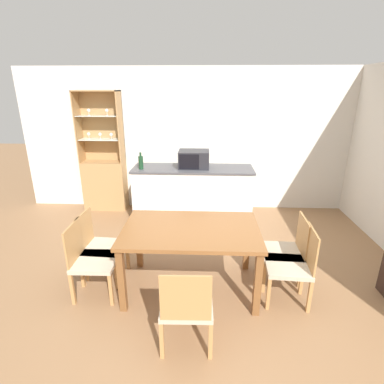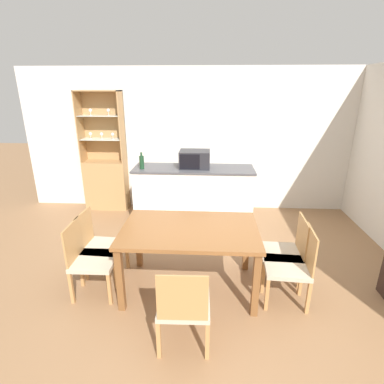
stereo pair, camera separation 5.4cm
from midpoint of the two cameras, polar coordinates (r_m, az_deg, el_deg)
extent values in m
plane|color=#936B47|center=(3.60, 2.18, -18.60)|extent=(18.00, 18.00, 0.00)
cube|color=silver|center=(5.54, 2.60, 9.69)|extent=(6.80, 0.06, 2.55)
cube|color=white|center=(5.05, -0.17, -0.79)|extent=(1.94, 0.59, 0.93)
cube|color=#4C4C51|center=(4.91, -0.18, 4.47)|extent=(1.97, 0.62, 0.03)
cube|color=tan|center=(5.86, -16.43, 1.23)|extent=(0.77, 0.33, 0.92)
cube|color=tan|center=(5.78, -16.96, 11.91)|extent=(0.77, 0.02, 1.24)
cube|color=tan|center=(5.77, -21.06, 11.46)|extent=(0.02, 0.33, 1.24)
cube|color=tan|center=(5.52, -13.74, 11.87)|extent=(0.02, 0.33, 1.24)
cube|color=tan|center=(5.59, -18.14, 17.86)|extent=(0.77, 0.33, 0.02)
cube|color=silver|center=(5.66, -17.27, 9.58)|extent=(0.72, 0.29, 0.01)
cube|color=silver|center=(5.61, -17.69, 13.68)|extent=(0.72, 0.29, 0.01)
cylinder|color=silver|center=(5.74, -19.25, 9.57)|extent=(0.04, 0.04, 0.01)
cylinder|color=silver|center=(5.73, -19.29, 9.87)|extent=(0.01, 0.01, 0.06)
sphere|color=silver|center=(5.72, -19.35, 10.37)|extent=(0.06, 0.06, 0.06)
cylinder|color=silver|center=(5.66, -19.28, 13.63)|extent=(0.04, 0.04, 0.01)
cylinder|color=silver|center=(5.65, -19.31, 13.93)|extent=(0.01, 0.01, 0.06)
sphere|color=silver|center=(5.65, -19.37, 14.45)|extent=(0.06, 0.06, 0.06)
cylinder|color=silver|center=(5.66, -17.30, 9.64)|extent=(0.04, 0.04, 0.01)
cylinder|color=silver|center=(5.65, -17.34, 9.95)|extent=(0.01, 0.01, 0.06)
sphere|color=silver|center=(5.64, -17.39, 10.46)|extent=(0.06, 0.06, 0.06)
cylinder|color=silver|center=(5.57, -16.13, 13.87)|extent=(0.04, 0.04, 0.01)
cylinder|color=silver|center=(5.57, -16.16, 14.18)|extent=(0.01, 0.01, 0.06)
sphere|color=silver|center=(5.56, -16.21, 14.71)|extent=(0.06, 0.06, 0.06)
cylinder|color=silver|center=(5.57, -15.34, 9.68)|extent=(0.04, 0.04, 0.01)
cylinder|color=silver|center=(5.56, -15.37, 9.99)|extent=(0.01, 0.01, 0.06)
sphere|color=silver|center=(5.56, -15.42, 10.51)|extent=(0.06, 0.06, 0.06)
cube|color=brown|center=(3.29, -0.69, -7.24)|extent=(1.49, 0.95, 0.04)
cube|color=brown|center=(3.25, -13.74, -16.09)|extent=(0.07, 0.07, 0.72)
cube|color=brown|center=(3.18, 11.88, -16.85)|extent=(0.07, 0.07, 0.72)
cube|color=brown|center=(3.93, -10.47, -9.15)|extent=(0.07, 0.07, 0.72)
cube|color=brown|center=(3.87, 10.02, -9.60)|extent=(0.07, 0.07, 0.72)
cube|color=#C1B299|center=(2.84, -1.59, -20.47)|extent=(0.47, 0.47, 0.05)
cube|color=#B7844C|center=(2.52, -1.88, -19.59)|extent=(0.42, 0.03, 0.42)
cube|color=#B7844C|center=(3.14, -5.41, -20.87)|extent=(0.04, 0.04, 0.38)
cube|color=#B7844C|center=(3.13, 2.68, -21.02)|extent=(0.04, 0.04, 0.38)
cube|color=#B7844C|center=(2.84, -6.40, -26.26)|extent=(0.04, 0.04, 0.38)
cube|color=#B7844C|center=(2.83, 2.92, -26.48)|extent=(0.04, 0.04, 0.38)
cube|color=#C1B299|center=(3.55, -18.26, -12.47)|extent=(0.46, 0.46, 0.05)
cube|color=#B7844C|center=(3.51, -22.05, -8.90)|extent=(0.02, 0.42, 0.42)
cube|color=#B7844C|center=(3.76, -13.82, -13.80)|extent=(0.04, 0.04, 0.38)
cube|color=#B7844C|center=(3.44, -15.65, -17.52)|extent=(0.04, 0.04, 0.38)
cube|color=#B7844C|center=(3.89, -19.86, -13.28)|extent=(0.04, 0.04, 0.38)
cube|color=#B7844C|center=(3.58, -22.26, -16.75)|extent=(0.04, 0.04, 0.38)
cube|color=#C1B299|center=(3.45, 17.25, -13.38)|extent=(0.48, 0.48, 0.05)
cube|color=#B7844C|center=(3.38, 21.32, -9.97)|extent=(0.05, 0.42, 0.42)
cube|color=#B7844C|center=(3.36, 13.88, -18.31)|extent=(0.04, 0.04, 0.38)
cube|color=#B7844C|center=(3.70, 13.10, -14.40)|extent=(0.04, 0.04, 0.38)
cube|color=#B7844C|center=(3.45, 21.05, -18.12)|extent=(0.04, 0.04, 0.38)
cube|color=#B7844C|center=(3.77, 19.54, -14.34)|extent=(0.04, 0.04, 0.38)
cube|color=#C1B299|center=(3.68, 16.18, -11.00)|extent=(0.47, 0.47, 0.05)
cube|color=#B7844C|center=(3.62, 19.94, -7.75)|extent=(0.03, 0.42, 0.42)
cube|color=#B7844C|center=(3.59, 13.12, -15.60)|extent=(0.04, 0.04, 0.38)
cube|color=#B7844C|center=(3.93, 12.31, -12.14)|extent=(0.04, 0.04, 0.38)
cube|color=#B7844C|center=(3.67, 19.75, -15.42)|extent=(0.04, 0.04, 0.38)
cube|color=#B7844C|center=(4.01, 18.31, -12.08)|extent=(0.04, 0.04, 0.38)
cube|color=#C1B299|center=(3.78, -16.79, -10.24)|extent=(0.48, 0.48, 0.05)
cube|color=#B7844C|center=(3.76, -20.23, -6.79)|extent=(0.04, 0.42, 0.42)
cube|color=#B7844C|center=(3.98, -12.56, -11.71)|extent=(0.04, 0.04, 0.38)
cube|color=#B7844C|center=(3.65, -14.57, -15.00)|extent=(0.04, 0.04, 0.38)
cube|color=#B7844C|center=(4.12, -18.14, -11.11)|extent=(0.04, 0.04, 0.38)
cube|color=#B7844C|center=(3.81, -20.61, -14.17)|extent=(0.04, 0.04, 0.38)
cube|color=#232328|center=(4.90, 0.04, 6.29)|extent=(0.49, 0.38, 0.28)
cube|color=black|center=(4.71, -0.89, 5.76)|extent=(0.31, 0.01, 0.24)
cylinder|color=#193D23|center=(4.88, -10.03, 5.53)|extent=(0.08, 0.08, 0.21)
cylinder|color=#193D23|center=(4.85, -10.13, 7.08)|extent=(0.03, 0.03, 0.06)
camera|label=1|loc=(0.03, -90.38, -0.14)|focal=28.00mm
camera|label=2|loc=(0.03, 89.62, 0.14)|focal=28.00mm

